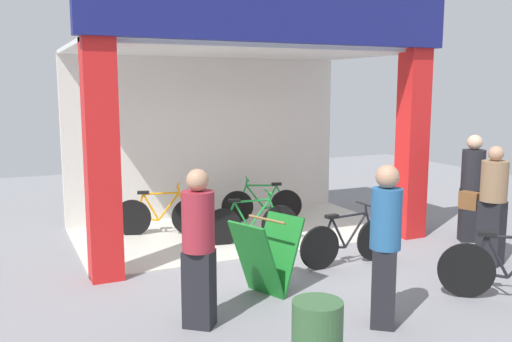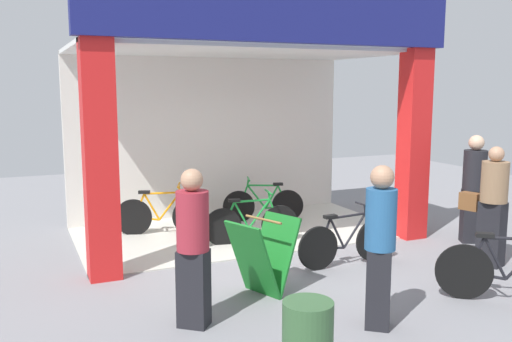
{
  "view_description": "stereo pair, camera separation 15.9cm",
  "coord_description": "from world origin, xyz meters",
  "px_view_note": "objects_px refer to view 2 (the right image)",
  "views": [
    {
      "loc": [
        -3.6,
        -7.05,
        2.45
      ],
      "look_at": [
        0.0,
        0.71,
        1.15
      ],
      "focal_mm": 39.05,
      "sensor_mm": 36.0,
      "label": 1
    },
    {
      "loc": [
        -3.46,
        -7.11,
        2.45
      ],
      "look_at": [
        0.0,
        0.71,
        1.15
      ],
      "focal_mm": 39.05,
      "sensor_mm": 36.0,
      "label": 2
    }
  ],
  "objects_px": {
    "bicycle_inside_1": "(264,204)",
    "pedestrian_1": "(193,246)",
    "bicycle_parked_1": "(347,242)",
    "bicycle_inside_0": "(162,215)",
    "pedestrian_0": "(474,187)",
    "pedestrian_2": "(492,204)",
    "bicycle_inside_2": "(251,223)",
    "pedestrian_3": "(380,245)",
    "bicycle_parked_0": "(510,272)",
    "sandwich_board_sign": "(263,256)"
  },
  "relations": [
    {
      "from": "bicycle_inside_2",
      "to": "bicycle_inside_1",
      "type": "bearing_deg",
      "value": 57.84
    },
    {
      "from": "bicycle_inside_1",
      "to": "bicycle_inside_2",
      "type": "bearing_deg",
      "value": -122.16
    },
    {
      "from": "bicycle_parked_0",
      "to": "pedestrian_0",
      "type": "bearing_deg",
      "value": 54.3
    },
    {
      "from": "bicycle_inside_1",
      "to": "pedestrian_1",
      "type": "height_order",
      "value": "pedestrian_1"
    },
    {
      "from": "bicycle_inside_1",
      "to": "pedestrian_0",
      "type": "relative_size",
      "value": 0.83
    },
    {
      "from": "bicycle_inside_0",
      "to": "bicycle_parked_1",
      "type": "distance_m",
      "value": 3.24
    },
    {
      "from": "sandwich_board_sign",
      "to": "pedestrian_1",
      "type": "xyz_separation_m",
      "value": [
        -1.02,
        -0.52,
        0.39
      ]
    },
    {
      "from": "bicycle_inside_2",
      "to": "pedestrian_3",
      "type": "distance_m",
      "value": 3.37
    },
    {
      "from": "bicycle_inside_0",
      "to": "pedestrian_3",
      "type": "relative_size",
      "value": 0.88
    },
    {
      "from": "pedestrian_0",
      "to": "pedestrian_1",
      "type": "relative_size",
      "value": 1.04
    },
    {
      "from": "bicycle_inside_1",
      "to": "pedestrian_1",
      "type": "xyz_separation_m",
      "value": [
        -2.52,
        -3.79,
        0.52
      ]
    },
    {
      "from": "bicycle_inside_2",
      "to": "pedestrian_0",
      "type": "distance_m",
      "value": 3.54
    },
    {
      "from": "pedestrian_0",
      "to": "pedestrian_2",
      "type": "distance_m",
      "value": 1.17
    },
    {
      "from": "bicycle_parked_0",
      "to": "bicycle_parked_1",
      "type": "height_order",
      "value": "bicycle_parked_0"
    },
    {
      "from": "bicycle_parked_0",
      "to": "pedestrian_3",
      "type": "xyz_separation_m",
      "value": [
        -1.75,
        0.09,
        0.5
      ]
    },
    {
      "from": "bicycle_inside_0",
      "to": "pedestrian_3",
      "type": "distance_m",
      "value": 4.58
    },
    {
      "from": "pedestrian_0",
      "to": "pedestrian_2",
      "type": "xyz_separation_m",
      "value": [
        -0.65,
        -0.97,
        -0.03
      ]
    },
    {
      "from": "pedestrian_0",
      "to": "pedestrian_1",
      "type": "bearing_deg",
      "value": -166.2
    },
    {
      "from": "bicycle_inside_2",
      "to": "pedestrian_0",
      "type": "xyz_separation_m",
      "value": [
        3.24,
        -1.32,
        0.56
      ]
    },
    {
      "from": "bicycle_parked_1",
      "to": "pedestrian_3",
      "type": "height_order",
      "value": "pedestrian_3"
    },
    {
      "from": "bicycle_inside_0",
      "to": "bicycle_inside_1",
      "type": "height_order",
      "value": "bicycle_inside_0"
    },
    {
      "from": "bicycle_inside_0",
      "to": "bicycle_inside_2",
      "type": "height_order",
      "value": "bicycle_inside_0"
    },
    {
      "from": "bicycle_inside_2",
      "to": "bicycle_parked_0",
      "type": "distance_m",
      "value": 3.83
    },
    {
      "from": "pedestrian_1",
      "to": "pedestrian_2",
      "type": "relative_size",
      "value": 0.99
    },
    {
      "from": "bicycle_inside_2",
      "to": "pedestrian_2",
      "type": "xyz_separation_m",
      "value": [
        2.59,
        -2.29,
        0.53
      ]
    },
    {
      "from": "pedestrian_1",
      "to": "bicycle_inside_0",
      "type": "bearing_deg",
      "value": 80.76
    },
    {
      "from": "pedestrian_0",
      "to": "bicycle_inside_2",
      "type": "bearing_deg",
      "value": 157.78
    },
    {
      "from": "bicycle_parked_0",
      "to": "sandwich_board_sign",
      "type": "relative_size",
      "value": 1.43
    },
    {
      "from": "bicycle_inside_2",
      "to": "pedestrian_1",
      "type": "xyz_separation_m",
      "value": [
        -1.74,
        -2.55,
        0.52
      ]
    },
    {
      "from": "bicycle_inside_0",
      "to": "bicycle_inside_2",
      "type": "distance_m",
      "value": 1.58
    },
    {
      "from": "sandwich_board_sign",
      "to": "pedestrian_2",
      "type": "height_order",
      "value": "pedestrian_2"
    },
    {
      "from": "pedestrian_0",
      "to": "pedestrian_3",
      "type": "bearing_deg",
      "value": -148.41
    },
    {
      "from": "bicycle_inside_1",
      "to": "pedestrian_2",
      "type": "height_order",
      "value": "pedestrian_2"
    },
    {
      "from": "bicycle_parked_0",
      "to": "pedestrian_3",
      "type": "distance_m",
      "value": 1.83
    },
    {
      "from": "pedestrian_2",
      "to": "sandwich_board_sign",
      "type": "bearing_deg",
      "value": 175.35
    },
    {
      "from": "bicycle_inside_0",
      "to": "bicycle_inside_1",
      "type": "bearing_deg",
      "value": 4.72
    },
    {
      "from": "bicycle_parked_0",
      "to": "sandwich_board_sign",
      "type": "xyz_separation_m",
      "value": [
        -2.46,
        1.39,
        0.1
      ]
    },
    {
      "from": "bicycle_inside_0",
      "to": "pedestrian_0",
      "type": "relative_size",
      "value": 0.87
    },
    {
      "from": "sandwich_board_sign",
      "to": "pedestrian_2",
      "type": "distance_m",
      "value": 3.34
    },
    {
      "from": "bicycle_inside_1",
      "to": "sandwich_board_sign",
      "type": "distance_m",
      "value": 3.6
    },
    {
      "from": "bicycle_inside_0",
      "to": "pedestrian_2",
      "type": "xyz_separation_m",
      "value": [
        3.74,
        -3.38,
        0.52
      ]
    },
    {
      "from": "bicycle_inside_2",
      "to": "bicycle_parked_0",
      "type": "bearing_deg",
      "value": -62.98
    },
    {
      "from": "bicycle_inside_1",
      "to": "pedestrian_3",
      "type": "xyz_separation_m",
      "value": [
        -0.8,
        -4.57,
        0.54
      ]
    },
    {
      "from": "bicycle_inside_1",
      "to": "sandwich_board_sign",
      "type": "height_order",
      "value": "sandwich_board_sign"
    },
    {
      "from": "bicycle_inside_1",
      "to": "pedestrian_1",
      "type": "bearing_deg",
      "value": -123.66
    },
    {
      "from": "bicycle_inside_1",
      "to": "bicycle_parked_1",
      "type": "distance_m",
      "value": 2.76
    },
    {
      "from": "pedestrian_1",
      "to": "bicycle_inside_1",
      "type": "bearing_deg",
      "value": 56.34
    },
    {
      "from": "bicycle_parked_1",
      "to": "pedestrian_1",
      "type": "bearing_deg",
      "value": -157.71
    },
    {
      "from": "bicycle_parked_0",
      "to": "pedestrian_1",
      "type": "height_order",
      "value": "pedestrian_1"
    },
    {
      "from": "pedestrian_3",
      "to": "bicycle_inside_1",
      "type": "bearing_deg",
      "value": 80.1
    }
  ]
}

